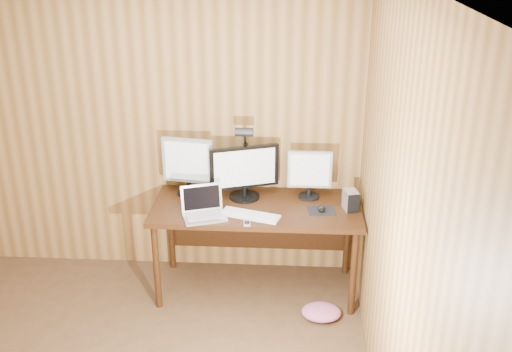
# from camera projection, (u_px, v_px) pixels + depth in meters

# --- Properties ---
(room_shell) EXTENTS (4.00, 4.00, 4.00)m
(room_shell) POSITION_uv_depth(u_px,v_px,m) (49.00, 253.00, 2.95)
(room_shell) COLOR #4C331D
(room_shell) RESTS_ON ground
(desk) EXTENTS (1.60, 0.70, 0.75)m
(desk) POSITION_uv_depth(u_px,v_px,m) (257.00, 216.00, 4.71)
(desk) COLOR black
(desk) RESTS_ON floor
(monitor_center) EXTENTS (0.53, 0.24, 0.43)m
(monitor_center) POSITION_uv_depth(u_px,v_px,m) (244.00, 172.00, 4.64)
(monitor_center) COLOR black
(monitor_center) RESTS_ON desk
(monitor_left) EXTENTS (0.41, 0.20, 0.46)m
(monitor_left) POSITION_uv_depth(u_px,v_px,m) (188.00, 165.00, 4.70)
(monitor_left) COLOR black
(monitor_left) RESTS_ON desk
(monitor_right) EXTENTS (0.34, 0.16, 0.39)m
(monitor_right) POSITION_uv_depth(u_px,v_px,m) (310.00, 173.00, 4.65)
(monitor_right) COLOR black
(monitor_right) RESTS_ON desk
(laptop) EXTENTS (0.37, 0.32, 0.22)m
(laptop) POSITION_uv_depth(u_px,v_px,m) (203.00, 209.00, 4.42)
(laptop) COLOR silver
(laptop) RESTS_ON desk
(keyboard) EXTENTS (0.46, 0.26, 0.02)m
(keyboard) POSITION_uv_depth(u_px,v_px,m) (250.00, 215.00, 4.43)
(keyboard) COLOR silver
(keyboard) RESTS_ON desk
(mousepad) EXTENTS (0.22, 0.18, 0.00)m
(mousepad) POSITION_uv_depth(u_px,v_px,m) (321.00, 211.00, 4.51)
(mousepad) COLOR black
(mousepad) RESTS_ON desk
(mouse) EXTENTS (0.07, 0.11, 0.04)m
(mouse) POSITION_uv_depth(u_px,v_px,m) (322.00, 208.00, 4.50)
(mouse) COLOR black
(mouse) RESTS_ON mousepad
(hard_drive) EXTENTS (0.12, 0.16, 0.15)m
(hard_drive) POSITION_uv_depth(u_px,v_px,m) (351.00, 200.00, 4.51)
(hard_drive) COLOR silver
(hard_drive) RESTS_ON desk
(phone) EXTENTS (0.06, 0.10, 0.01)m
(phone) POSITION_uv_depth(u_px,v_px,m) (247.00, 223.00, 4.32)
(phone) COLOR silver
(phone) RESTS_ON desk
(speaker) EXTENTS (0.04, 0.04, 0.11)m
(speaker) POSITION_uv_depth(u_px,v_px,m) (352.00, 196.00, 4.64)
(speaker) COLOR black
(speaker) RESTS_ON desk
(desk_lamp) EXTENTS (0.14, 0.20, 0.62)m
(desk_lamp) POSITION_uv_depth(u_px,v_px,m) (245.00, 149.00, 4.65)
(desk_lamp) COLOR black
(desk_lamp) RESTS_ON desk
(fabric_pile) EXTENTS (0.30, 0.25, 0.10)m
(fabric_pile) POSITION_uv_depth(u_px,v_px,m) (321.00, 312.00, 4.51)
(fabric_pile) COLOR #BC5B82
(fabric_pile) RESTS_ON floor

